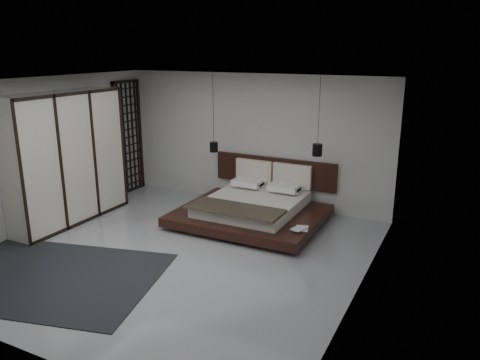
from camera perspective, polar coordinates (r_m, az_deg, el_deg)
The scene contains 14 objects.
floor at distance 8.01m, azimuth -7.63°, elevation -8.68°, with size 6.00×6.00×0.00m, color gray.
ceiling at distance 7.32m, azimuth -8.44°, elevation 11.71°, with size 6.00×6.00×0.00m, color white.
wall_back at distance 10.09m, azimuth 1.67°, elevation 4.94°, with size 6.00×6.00×0.00m, color #B6B6B4.
wall_front at distance 5.48m, azimuth -26.11°, elevation -6.22°, with size 6.00×6.00×0.00m, color #B6B6B4.
wall_left at distance 9.54m, azimuth -23.08°, elevation 3.03°, with size 6.00×6.00×0.00m, color #B6B6B4.
wall_right at distance 6.39m, azimuth 14.79°, elevation -2.05°, with size 6.00×6.00×0.00m, color #B6B6B4.
lattice_screen at distance 11.22m, azimuth -13.40°, elevation 5.10°, with size 0.05×0.90×2.60m, color black.
bed at distance 9.21m, azimuth 1.63°, elevation -3.32°, with size 2.72×2.37×1.07m.
book_lower at distance 8.26m, azimuth 6.79°, elevation -5.86°, with size 0.22×0.29×0.03m, color #99724C.
book_upper at distance 8.23m, azimuth 6.60°, elevation -5.76°, with size 0.19×0.27×0.02m, color #99724C.
pendant_left at distance 9.80m, azimuth -3.21°, elevation 4.09°, with size 0.17×0.17×1.60m.
pendant_right at distance 8.89m, azimuth 9.41°, elevation 3.66°, with size 0.19×0.19×1.46m.
wardrobe at distance 9.55m, azimuth -20.35°, elevation 2.50°, with size 0.61×2.58×2.53m.
rug at distance 7.68m, azimuth -22.13°, elevation -10.85°, with size 3.20×2.29×0.01m, color black.
Camera 1 is at (4.18, -5.99, 3.30)m, focal length 35.00 mm.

